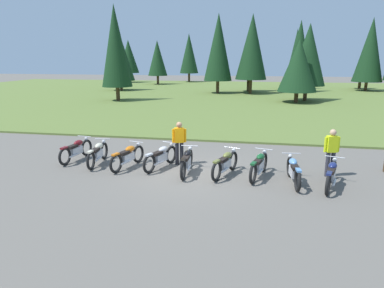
{
  "coord_description": "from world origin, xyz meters",
  "views": [
    {
      "loc": [
        2.28,
        -11.51,
        4.0
      ],
      "look_at": [
        0.0,
        0.6,
        0.9
      ],
      "focal_mm": 32.01,
      "sensor_mm": 36.0,
      "label": 1
    }
  ],
  "objects_px": {
    "motorcycle_cream": "(98,153)",
    "rider_in_hivis_vest": "(331,150)",
    "motorcycle_british_green": "(259,165)",
    "motorcycle_maroon": "(76,150)",
    "motorcycle_navy": "(331,174)",
    "motorcycle_silver": "(161,157)",
    "motorcycle_sky_blue": "(294,171)",
    "motorcycle_orange": "(128,156)",
    "rider_near_row_end": "(179,141)",
    "motorcycle_olive": "(225,163)",
    "motorcycle_black": "(187,161)"
  },
  "relations": [
    {
      "from": "motorcycle_navy",
      "to": "rider_near_row_end",
      "type": "height_order",
      "value": "rider_near_row_end"
    },
    {
      "from": "motorcycle_cream",
      "to": "motorcycle_orange",
      "type": "height_order",
      "value": "same"
    },
    {
      "from": "motorcycle_black",
      "to": "motorcycle_sky_blue",
      "type": "xyz_separation_m",
      "value": [
        3.63,
        -0.36,
        0.0
      ]
    },
    {
      "from": "motorcycle_silver",
      "to": "rider_near_row_end",
      "type": "relative_size",
      "value": 1.2
    },
    {
      "from": "motorcycle_british_green",
      "to": "rider_in_hivis_vest",
      "type": "distance_m",
      "value": 2.53
    },
    {
      "from": "motorcycle_maroon",
      "to": "motorcycle_navy",
      "type": "height_order",
      "value": "same"
    },
    {
      "from": "motorcycle_orange",
      "to": "motorcycle_navy",
      "type": "bearing_deg",
      "value": -6.28
    },
    {
      "from": "motorcycle_silver",
      "to": "motorcycle_black",
      "type": "xyz_separation_m",
      "value": [
        1.07,
        -0.4,
        0.0
      ]
    },
    {
      "from": "motorcycle_maroon",
      "to": "motorcycle_navy",
      "type": "relative_size",
      "value": 1.03
    },
    {
      "from": "motorcycle_orange",
      "to": "motorcycle_navy",
      "type": "relative_size",
      "value": 1.01
    },
    {
      "from": "motorcycle_black",
      "to": "motorcycle_olive",
      "type": "distance_m",
      "value": 1.37
    },
    {
      "from": "motorcycle_black",
      "to": "motorcycle_olive",
      "type": "relative_size",
      "value": 1.04
    },
    {
      "from": "motorcycle_black",
      "to": "motorcycle_british_green",
      "type": "xyz_separation_m",
      "value": [
        2.52,
        0.05,
        0.0
      ]
    },
    {
      "from": "motorcycle_sky_blue",
      "to": "rider_near_row_end",
      "type": "bearing_deg",
      "value": 162.12
    },
    {
      "from": "motorcycle_olive",
      "to": "motorcycle_british_green",
      "type": "relative_size",
      "value": 0.98
    },
    {
      "from": "motorcycle_maroon",
      "to": "motorcycle_olive",
      "type": "distance_m",
      "value": 6.09
    },
    {
      "from": "motorcycle_orange",
      "to": "rider_near_row_end",
      "type": "height_order",
      "value": "rider_near_row_end"
    },
    {
      "from": "motorcycle_sky_blue",
      "to": "rider_in_hivis_vest",
      "type": "bearing_deg",
      "value": 36.04
    },
    {
      "from": "motorcycle_olive",
      "to": "motorcycle_orange",
      "type": "bearing_deg",
      "value": 176.83
    },
    {
      "from": "rider_in_hivis_vest",
      "to": "motorcycle_british_green",
      "type": "bearing_deg",
      "value": -167.37
    },
    {
      "from": "motorcycle_maroon",
      "to": "motorcycle_black",
      "type": "height_order",
      "value": "same"
    },
    {
      "from": "motorcycle_silver",
      "to": "motorcycle_navy",
      "type": "relative_size",
      "value": 0.99
    },
    {
      "from": "motorcycle_cream",
      "to": "rider_in_hivis_vest",
      "type": "distance_m",
      "value": 8.56
    },
    {
      "from": "motorcycle_orange",
      "to": "rider_in_hivis_vest",
      "type": "height_order",
      "value": "rider_in_hivis_vest"
    },
    {
      "from": "motorcycle_black",
      "to": "motorcycle_british_green",
      "type": "height_order",
      "value": "same"
    },
    {
      "from": "motorcycle_silver",
      "to": "rider_in_hivis_vest",
      "type": "distance_m",
      "value": 6.03
    },
    {
      "from": "motorcycle_cream",
      "to": "motorcycle_navy",
      "type": "height_order",
      "value": "same"
    },
    {
      "from": "motorcycle_cream",
      "to": "motorcycle_maroon",
      "type": "bearing_deg",
      "value": 163.76
    },
    {
      "from": "motorcycle_olive",
      "to": "rider_near_row_end",
      "type": "bearing_deg",
      "value": 153.39
    },
    {
      "from": "motorcycle_orange",
      "to": "motorcycle_sky_blue",
      "type": "bearing_deg",
      "value": -5.79
    },
    {
      "from": "motorcycle_olive",
      "to": "motorcycle_british_green",
      "type": "xyz_separation_m",
      "value": [
        1.16,
        0.01,
        0.0
      ]
    },
    {
      "from": "motorcycle_sky_blue",
      "to": "motorcycle_black",
      "type": "bearing_deg",
      "value": 174.28
    },
    {
      "from": "motorcycle_cream",
      "to": "motorcycle_sky_blue",
      "type": "relative_size",
      "value": 1.0
    },
    {
      "from": "motorcycle_maroon",
      "to": "rider_in_hivis_vest",
      "type": "distance_m",
      "value": 9.63
    },
    {
      "from": "motorcycle_british_green",
      "to": "motorcycle_navy",
      "type": "xyz_separation_m",
      "value": [
        2.24,
        -0.59,
        0.0
      ]
    },
    {
      "from": "motorcycle_maroon",
      "to": "motorcycle_orange",
      "type": "bearing_deg",
      "value": -11.94
    },
    {
      "from": "rider_in_hivis_vest",
      "to": "motorcycle_silver",
      "type": "bearing_deg",
      "value": -178.24
    },
    {
      "from": "motorcycle_navy",
      "to": "motorcycle_cream",
      "type": "bearing_deg",
      "value": 173.41
    },
    {
      "from": "motorcycle_orange",
      "to": "motorcycle_british_green",
      "type": "xyz_separation_m",
      "value": [
        4.83,
        -0.19,
        0.0
      ]
    },
    {
      "from": "motorcycle_cream",
      "to": "motorcycle_navy",
      "type": "relative_size",
      "value": 1.03
    },
    {
      "from": "motorcycle_cream",
      "to": "motorcycle_british_green",
      "type": "bearing_deg",
      "value": -3.56
    },
    {
      "from": "motorcycle_silver",
      "to": "motorcycle_sky_blue",
      "type": "bearing_deg",
      "value": -9.25
    },
    {
      "from": "motorcycle_silver",
      "to": "rider_near_row_end",
      "type": "distance_m",
      "value": 0.96
    },
    {
      "from": "motorcycle_orange",
      "to": "motorcycle_black",
      "type": "relative_size",
      "value": 0.98
    },
    {
      "from": "motorcycle_silver",
      "to": "motorcycle_sky_blue",
      "type": "xyz_separation_m",
      "value": [
        4.7,
        -0.77,
        0.0
      ]
    },
    {
      "from": "rider_near_row_end",
      "to": "rider_in_hivis_vest",
      "type": "xyz_separation_m",
      "value": [
        5.43,
        -0.38,
        0.0
      ]
    },
    {
      "from": "motorcycle_cream",
      "to": "motorcycle_black",
      "type": "relative_size",
      "value": 1.0
    },
    {
      "from": "motorcycle_cream",
      "to": "motorcycle_british_green",
      "type": "xyz_separation_m",
      "value": [
        6.13,
        -0.38,
        0.0
      ]
    },
    {
      "from": "motorcycle_maroon",
      "to": "motorcycle_sky_blue",
      "type": "height_order",
      "value": "same"
    },
    {
      "from": "rider_near_row_end",
      "to": "motorcycle_black",
      "type": "bearing_deg",
      "value": -63.08
    }
  ]
}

